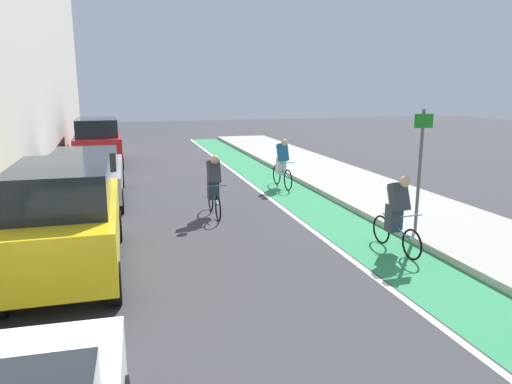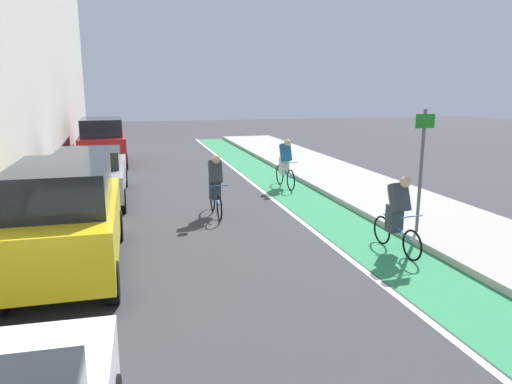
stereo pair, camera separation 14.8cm
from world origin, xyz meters
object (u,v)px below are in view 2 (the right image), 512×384
parked_suv_yellow_cab (65,217)px  cyclist_far (285,162)px  cyclist_trailing (215,185)px  street_sign_post (422,160)px  cyclist_mid (397,211)px  parked_suv_red (102,141)px  parked_sedan_silver (91,174)px

parked_suv_yellow_cab → cyclist_far: 8.58m
cyclist_trailing → street_sign_post: size_ratio=0.64×
cyclist_mid → cyclist_trailing: bearing=129.7°
cyclist_trailing → cyclist_far: cyclist_far is taller
parked_suv_yellow_cab → cyclist_trailing: bearing=44.3°
parked_suv_red → parked_sedan_silver: bearing=-90.0°
parked_sedan_silver → street_sign_post: size_ratio=1.72×
cyclist_far → parked_suv_red: bearing=133.3°
parked_suv_yellow_cab → cyclist_far: size_ratio=2.47×
parked_suv_yellow_cab → cyclist_trailing: size_ratio=2.51×
parked_sedan_silver → cyclist_trailing: bearing=-38.8°
parked_sedan_silver → street_sign_post: 9.12m
cyclist_mid → parked_sedan_silver: bearing=135.1°
parked_sedan_silver → cyclist_mid: bearing=-44.9°
cyclist_trailing → cyclist_far: bearing=46.2°
cyclist_far → street_sign_post: size_ratio=0.65×
cyclist_mid → cyclist_trailing: (-3.03, 3.65, -0.03)m
parked_suv_red → cyclist_mid: parked_suv_red is taller
parked_suv_yellow_cab → cyclist_mid: parked_suv_yellow_cab is taller
parked_suv_yellow_cab → parked_sedan_silver: (-0.00, 5.72, -0.23)m
parked_sedan_silver → street_sign_post: bearing=-37.5°
cyclist_far → street_sign_post: street_sign_post is taller
parked_sedan_silver → cyclist_trailing: (3.22, -2.58, 0.02)m
cyclist_trailing → street_sign_post: street_sign_post is taller
cyclist_far → cyclist_mid: bearing=-88.2°
parked_sedan_silver → cyclist_mid: 8.83m
cyclist_mid → street_sign_post: bearing=37.0°
parked_sedan_silver → parked_suv_red: 6.80m
parked_suv_red → cyclist_mid: 14.45m
parked_suv_yellow_cab → street_sign_post: (7.20, 0.21, 0.71)m
parked_suv_red → cyclist_far: bearing=-46.7°
parked_suv_red → cyclist_far: size_ratio=2.55×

